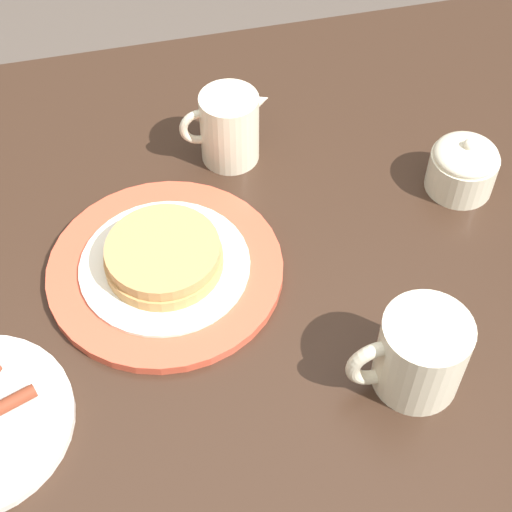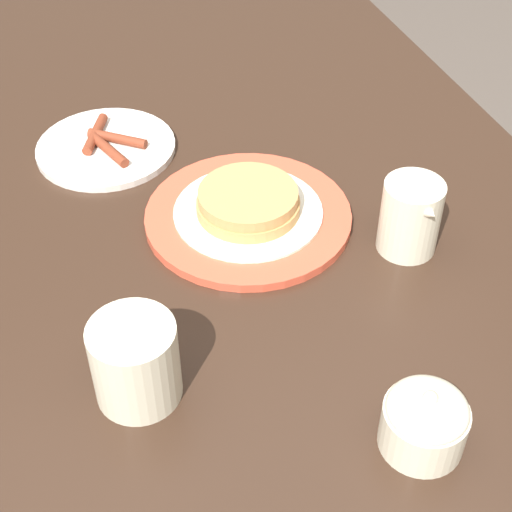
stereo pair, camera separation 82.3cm
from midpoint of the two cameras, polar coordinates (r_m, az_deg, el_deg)
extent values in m
cube|color=#332116|center=(0.87, -31.61, -13.59)|extent=(1.60, 0.87, 0.03)
cylinder|color=#DB5138|center=(0.85, -31.62, -12.37)|extent=(0.27, 0.27, 0.01)
cylinder|color=white|center=(0.85, -31.84, -12.11)|extent=(0.19, 0.19, 0.00)
cylinder|color=tan|center=(0.84, -32.12, -11.80)|extent=(0.13, 0.13, 0.02)
cylinder|color=tan|center=(0.83, -32.57, -11.30)|extent=(0.13, 0.13, 0.02)
cylinder|color=beige|center=(0.67, -16.35, -23.05)|extent=(0.09, 0.09, 0.09)
torus|color=beige|center=(0.68, -20.28, -23.42)|extent=(0.07, 0.01, 0.07)
cylinder|color=#472819|center=(0.64, -17.19, -22.04)|extent=(0.08, 0.08, 0.00)
cylinder|color=beige|center=(0.88, -24.79, -0.62)|extent=(0.07, 0.07, 0.09)
cone|color=beige|center=(0.84, -23.44, 1.21)|extent=(0.04, 0.03, 0.04)
torus|color=beige|center=(0.88, -27.23, -0.67)|extent=(0.05, 0.01, 0.05)
cylinder|color=beige|center=(0.79, -6.27, -4.77)|extent=(0.08, 0.08, 0.05)
ellipsoid|color=beige|center=(0.76, -6.45, -3.60)|extent=(0.08, 0.08, 0.03)
sphere|color=beige|center=(0.75, -6.56, -2.87)|extent=(0.01, 0.01, 0.01)
camera|label=1|loc=(0.41, -116.84, -24.05)|focal=55.00mm
camera|label=2|loc=(0.41, 63.16, 24.05)|focal=55.00mm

